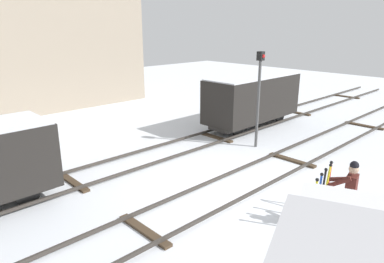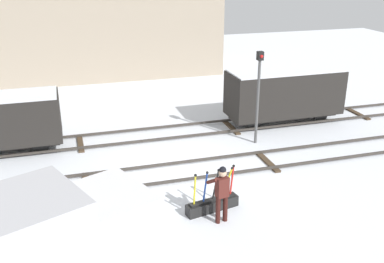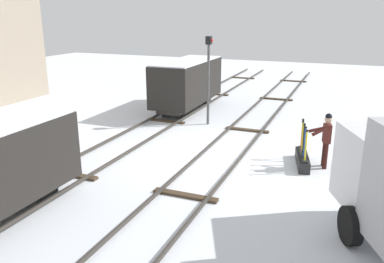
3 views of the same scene
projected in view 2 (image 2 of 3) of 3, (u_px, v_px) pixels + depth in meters
ground_plane at (182, 174)px, 16.71m from camera, size 60.00×60.00×0.00m
track_main_line at (182, 171)px, 16.67m from camera, size 44.00×1.94×0.18m
track_siding_near at (159, 133)px, 20.24m from camera, size 44.00×1.94×0.18m
switch_lever_frame at (212, 203)px, 14.21m from camera, size 1.84×0.72×1.45m
rail_worker at (222, 190)px, 13.31m from camera, size 0.63×0.78×1.88m
delivery_truck at (18, 257)px, 9.39m from camera, size 6.26×4.29×3.01m
signal_post at (258, 89)px, 18.61m from camera, size 0.24×0.32×4.04m
apartment_building at (83, 0)px, 29.18m from camera, size 18.19×5.69×9.98m
freight_car_back_track at (284, 93)px, 21.37m from camera, size 5.55×2.07×2.64m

